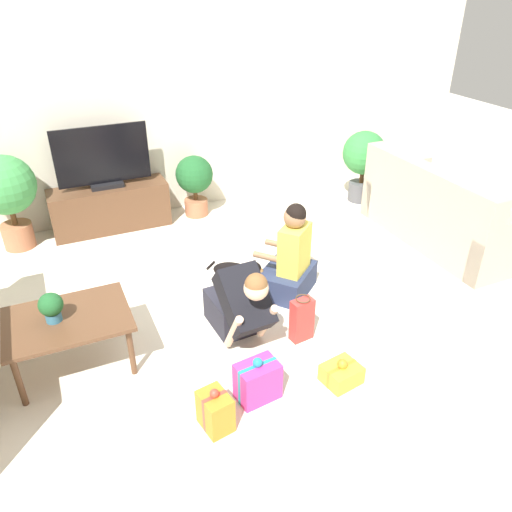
{
  "coord_description": "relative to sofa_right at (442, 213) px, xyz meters",
  "views": [
    {
      "loc": [
        -1.4,
        -3.04,
        2.6
      ],
      "look_at": [
        0.13,
        0.36,
        0.45
      ],
      "focal_mm": 35.0,
      "sensor_mm": 36.0,
      "label": 1
    }
  ],
  "objects": [
    {
      "name": "gift_box_a",
      "position": [
        -2.77,
        -1.32,
        -0.17
      ],
      "size": [
        0.31,
        0.23,
        0.35
      ],
      "rotation": [
        0.0,
        0.0,
        0.12
      ],
      "color": "#CC3389",
      "rests_on": "ground_plane"
    },
    {
      "name": "sofa_right",
      "position": [
        0.0,
        0.0,
        0.0
      ],
      "size": [
        0.85,
        1.86,
        0.88
      ],
      "rotation": [
        0.0,
        0.0,
        1.57
      ],
      "color": "tan",
      "rests_on": "ground_plane"
    },
    {
      "name": "tv",
      "position": [
        -3.21,
        1.77,
        0.49
      ],
      "size": [
        1.0,
        0.2,
        0.68
      ],
      "color": "black",
      "rests_on": "tv_console"
    },
    {
      "name": "tv_console",
      "position": [
        -3.21,
        1.77,
        -0.07
      ],
      "size": [
        1.29,
        0.4,
        0.51
      ],
      "color": "brown",
      "rests_on": "ground_plane"
    },
    {
      "name": "gift_bag_a",
      "position": [
        -2.19,
        -0.88,
        -0.13
      ],
      "size": [
        0.19,
        0.13,
        0.39
      ],
      "rotation": [
        0.0,
        0.0,
        0.13
      ],
      "color": "red",
      "rests_on": "ground_plane"
    },
    {
      "name": "dog",
      "position": [
        -2.4,
        -0.03,
        -0.11
      ],
      "size": [
        0.45,
        0.35,
        0.32
      ],
      "rotation": [
        0.0,
        0.0,
        0.96
      ],
      "color": "black",
      "rests_on": "ground_plane"
    },
    {
      "name": "gift_box_c",
      "position": [
        -3.13,
        -1.44,
        -0.18
      ],
      "size": [
        0.21,
        0.25,
        0.32
      ],
      "rotation": [
        0.0,
        0.0,
        0.18
      ],
      "color": "orange",
      "rests_on": "ground_plane"
    },
    {
      "name": "tabletop_plant",
      "position": [
        -3.97,
        -0.46,
        0.25
      ],
      "size": [
        0.17,
        0.17,
        0.22
      ],
      "color": "#336B84",
      "rests_on": "coffee_table"
    },
    {
      "name": "ground_plane",
      "position": [
        -2.42,
        -0.59,
        -0.32
      ],
      "size": [
        16.0,
        16.0,
        0.0
      ],
      "primitive_type": "plane",
      "color": "beige"
    },
    {
      "name": "potted_plant_back_left",
      "position": [
        -4.21,
        1.72,
        0.33
      ],
      "size": [
        0.61,
        0.61,
        1.01
      ],
      "color": "#A36042",
      "rests_on": "ground_plane"
    },
    {
      "name": "person_kneeling",
      "position": [
        -2.64,
        -0.67,
        0.01
      ],
      "size": [
        0.36,
        0.8,
        0.77
      ],
      "rotation": [
        0.0,
        0.0,
        0.06
      ],
      "color": "#23232D",
      "rests_on": "ground_plane"
    },
    {
      "name": "coffee_table",
      "position": [
        -3.89,
        -0.47,
        0.07
      ],
      "size": [
        0.87,
        0.65,
        0.44
      ],
      "color": "brown",
      "rests_on": "ground_plane"
    },
    {
      "name": "wall_back",
      "position": [
        -2.42,
        2.04,
        0.98
      ],
      "size": [
        8.4,
        0.06,
        2.6
      ],
      "color": "beige",
      "rests_on": "ground_plane"
    },
    {
      "name": "potted_plant_corner_right",
      "position": [
        -0.15,
        1.28,
        0.24
      ],
      "size": [
        0.54,
        0.54,
        0.9
      ],
      "color": "#4C4C51",
      "rests_on": "ground_plane"
    },
    {
      "name": "person_sitting",
      "position": [
        -1.97,
        -0.24,
        0.0
      ],
      "size": [
        0.66,
        0.64,
        0.89
      ],
      "rotation": [
        0.0,
        0.0,
        3.84
      ],
      "color": "#283351",
      "rests_on": "ground_plane"
    },
    {
      "name": "potted_plant_back_right",
      "position": [
        -2.22,
        1.72,
        0.13
      ],
      "size": [
        0.44,
        0.44,
        0.73
      ],
      "color": "#A36042",
      "rests_on": "ground_plane"
    },
    {
      "name": "gift_box_b",
      "position": [
        -2.16,
        -1.43,
        -0.25
      ],
      "size": [
        0.29,
        0.26,
        0.2
      ],
      "rotation": [
        0.0,
        0.0,
        0.17
      ],
      "color": "yellow",
      "rests_on": "ground_plane"
    }
  ]
}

